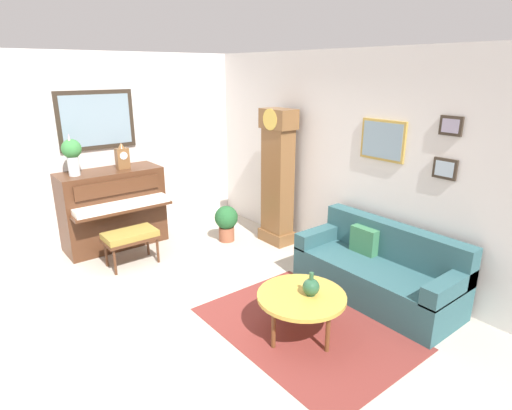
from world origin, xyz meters
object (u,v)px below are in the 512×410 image
flower_vase (72,153)px  green_jug (311,287)px  piano_bench (131,237)px  grandfather_clock (277,181)px  coffee_table (302,297)px  couch (378,271)px  mantel_clock (122,157)px  piano (113,208)px  potted_plant (226,221)px

flower_vase → green_jug: bearing=18.7°
piano_bench → grandfather_clock: bearing=73.7°
coffee_table → flower_vase: size_ratio=1.52×
grandfather_clock → green_jug: size_ratio=8.46×
couch → flower_vase: size_ratio=3.28×
piano_bench → couch: couch is taller
grandfather_clock → mantel_clock: grandfather_clock is taller
piano → piano_bench: (0.79, -0.08, -0.18)m
grandfather_clock → flower_vase: 2.89m
piano_bench → grandfather_clock: size_ratio=0.34×
piano → grandfather_clock: size_ratio=0.71×
piano_bench → flower_vase: flower_vase is taller
piano → flower_vase: 1.01m
green_jug → piano: bearing=-168.7°
piano → piano_bench: piano is taller
couch → mantel_clock: mantel_clock is taller
mantel_clock → potted_plant: (0.89, 1.20, -1.01)m
mantel_clock → green_jug: mantel_clock is taller
grandfather_clock → flower_vase: bearing=-119.3°
piano → grandfather_clock: bearing=55.2°
coffee_table → mantel_clock: 3.50m
coffee_table → green_jug: bearing=51.0°
couch → piano: bearing=-151.2°
piano_bench → grandfather_clock: 2.24m
coffee_table → grandfather_clock: bearing=144.7°
green_jug → grandfather_clock: bearing=146.8°
couch → green_jug: bearing=-87.7°
grandfather_clock → green_jug: 2.45m
grandfather_clock → potted_plant: grandfather_clock is taller
piano_bench → coffee_table: (2.57, 0.69, 0.01)m
piano → green_jug: 3.48m
piano → coffee_table: size_ratio=1.64×
piano_bench → potted_plant: bearing=86.1°
couch → green_jug: (0.05, -1.17, 0.22)m
mantel_clock → coffee_table: bearing=6.8°
coffee_table → green_jug: size_ratio=3.67×
coffee_table → potted_plant: potted_plant is taller
coffee_table → flower_vase: 3.68m
piano → couch: bearing=28.8°
potted_plant → grandfather_clock: bearing=49.6°
piano → mantel_clock: bearing=89.6°
piano → green_jug: bearing=11.3°
grandfather_clock → couch: 2.08m
coffee_table → couch: bearing=89.6°
piano_bench → potted_plant: 1.49m
piano → piano_bench: 0.81m
couch → flower_vase: bearing=-145.3°
flower_vase → piano: bearing=90.1°
piano → mantel_clock: mantel_clock is taller
couch → piano_bench: bearing=-143.2°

